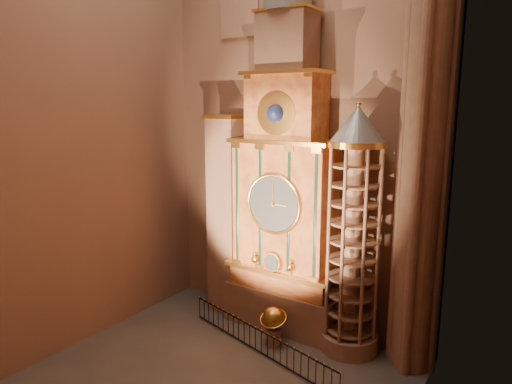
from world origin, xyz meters
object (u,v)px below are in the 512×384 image
Objects in this scene: portrait_tower at (227,214)px; stair_turret at (353,235)px; astronomical_clock at (285,192)px; iron_railing at (258,341)px; celestial_globe at (273,323)px.

stair_turret is (6.90, -0.28, 0.12)m from portrait_tower.
iron_railing is (0.36, -2.79, -6.10)m from astronomical_clock.
astronomical_clock reaches higher than iron_railing.
astronomical_clock is 1.64× the size of portrait_tower.
stair_turret is 5.38m from celestial_globe.
portrait_tower is at bearing 177.67° from stair_turret.
portrait_tower reaches higher than celestial_globe.
celestial_globe is (-2.98, -1.55, -4.20)m from stair_turret.
portrait_tower is at bearing 143.32° from iron_railing.
astronomical_clock reaches higher than celestial_globe.
portrait_tower is 6.91m from stair_turret.
stair_turret is 1.26× the size of iron_railing.
iron_railing is (-3.14, -2.52, -4.69)m from stair_turret.
iron_railing is at bearing -36.68° from portrait_tower.
celestial_globe is at bearing -74.07° from astronomical_clock.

